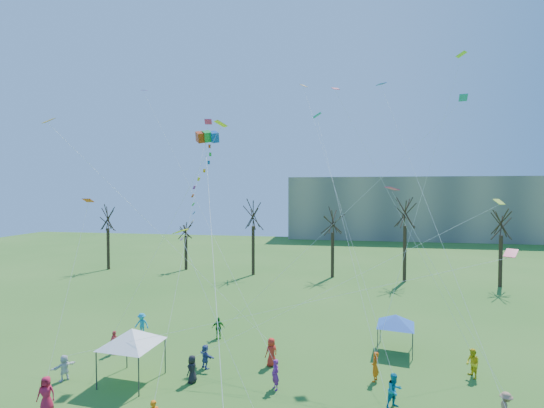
% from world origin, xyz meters
% --- Properties ---
extents(distant_building, '(60.00, 14.00, 15.00)m').
position_xyz_m(distant_building, '(22.00, 82.00, 7.50)').
color(distant_building, gray).
rests_on(distant_building, ground).
extents(bare_tree_row, '(69.17, 7.98, 11.32)m').
position_xyz_m(bare_tree_row, '(3.25, 35.56, 7.16)').
color(bare_tree_row, black).
rests_on(bare_tree_row, ground).
extents(big_box_kite, '(3.57, 7.23, 18.79)m').
position_xyz_m(big_box_kite, '(-5.29, 8.37, 11.51)').
color(big_box_kite, red).
rests_on(big_box_kite, ground).
extents(canopy_tent_white, '(4.36, 4.36, 3.28)m').
position_xyz_m(canopy_tent_white, '(-8.73, 5.62, 2.78)').
color(canopy_tent_white, '#3F3F44').
rests_on(canopy_tent_white, ground).
extents(canopy_tent_blue, '(3.54, 3.54, 2.70)m').
position_xyz_m(canopy_tent_blue, '(7.91, 12.94, 2.29)').
color(canopy_tent_blue, '#3F3F44').
rests_on(canopy_tent_blue, ground).
extents(festival_crowd, '(26.02, 13.91, 1.86)m').
position_xyz_m(festival_crowd, '(-0.95, 6.27, 0.86)').
color(festival_crowd, '#B81736').
rests_on(festival_crowd, ground).
extents(small_kites_aloft, '(29.41, 19.26, 32.86)m').
position_xyz_m(small_kites_aloft, '(1.14, 11.16, 14.50)').
color(small_kites_aloft, red).
rests_on(small_kites_aloft, ground).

